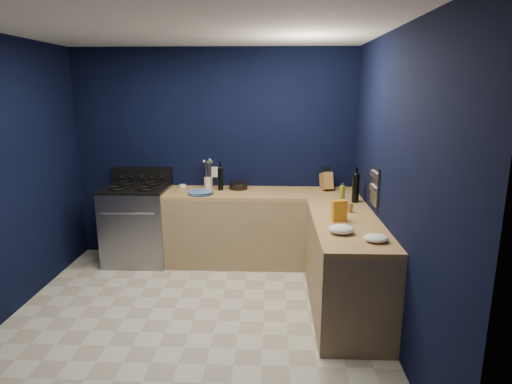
{
  "coord_description": "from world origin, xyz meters",
  "views": [
    {
      "loc": [
        0.73,
        -3.62,
        2.11
      ],
      "look_at": [
        0.55,
        1.0,
        1.0
      ],
      "focal_mm": 30.28,
      "sensor_mm": 36.0,
      "label": 1
    }
  ],
  "objects_px": {
    "gas_range": "(138,225)",
    "crouton_bag": "(339,211)",
    "utensil_crock": "(209,183)",
    "knife_block": "(326,181)",
    "plate_stack": "(201,193)"
  },
  "relations": [
    {
      "from": "gas_range",
      "to": "crouton_bag",
      "type": "xyz_separation_m",
      "value": [
        2.29,
        -1.14,
        0.54
      ]
    },
    {
      "from": "gas_range",
      "to": "utensil_crock",
      "type": "bearing_deg",
      "value": 12.84
    },
    {
      "from": "utensil_crock",
      "to": "knife_block",
      "type": "relative_size",
      "value": 0.64
    },
    {
      "from": "plate_stack",
      "to": "crouton_bag",
      "type": "height_order",
      "value": "crouton_bag"
    },
    {
      "from": "plate_stack",
      "to": "crouton_bag",
      "type": "xyz_separation_m",
      "value": [
        1.47,
        -1.0,
        0.08
      ]
    },
    {
      "from": "utensil_crock",
      "to": "knife_block",
      "type": "distance_m",
      "value": 1.46
    },
    {
      "from": "crouton_bag",
      "to": "knife_block",
      "type": "bearing_deg",
      "value": 75.45
    },
    {
      "from": "utensil_crock",
      "to": "knife_block",
      "type": "xyz_separation_m",
      "value": [
        1.46,
        -0.04,
        0.04
      ]
    },
    {
      "from": "plate_stack",
      "to": "crouton_bag",
      "type": "relative_size",
      "value": 1.41
    },
    {
      "from": "crouton_bag",
      "to": "utensil_crock",
      "type": "bearing_deg",
      "value": 123.76
    },
    {
      "from": "utensil_crock",
      "to": "crouton_bag",
      "type": "bearing_deg",
      "value": -43.24
    },
    {
      "from": "gas_range",
      "to": "crouton_bag",
      "type": "relative_size",
      "value": 4.6
    },
    {
      "from": "plate_stack",
      "to": "knife_block",
      "type": "bearing_deg",
      "value": 11.31
    },
    {
      "from": "gas_range",
      "to": "crouton_bag",
      "type": "height_order",
      "value": "crouton_bag"
    },
    {
      "from": "plate_stack",
      "to": "knife_block",
      "type": "distance_m",
      "value": 1.54
    }
  ]
}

